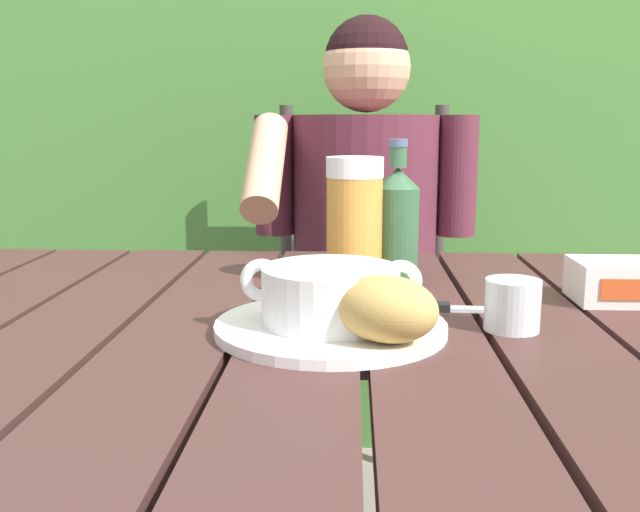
# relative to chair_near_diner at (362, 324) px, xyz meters

# --- Properties ---
(dining_table) EXTENTS (1.27, 0.94, 0.77)m
(dining_table) POSITION_rel_chair_near_diner_xyz_m (-0.09, -0.91, 0.17)
(dining_table) COLOR #452925
(dining_table) RESTS_ON ground_plane
(hedge_backdrop) EXTENTS (4.02, 0.97, 2.58)m
(hedge_backdrop) POSITION_rel_chair_near_diner_xyz_m (0.12, 0.67, 0.55)
(hedge_backdrop) COLOR #437833
(hedge_backdrop) RESTS_ON ground_plane
(chair_near_diner) EXTENTS (0.44, 0.48, 1.05)m
(chair_near_diner) POSITION_rel_chair_near_diner_xyz_m (0.00, 0.00, 0.00)
(chair_near_diner) COLOR #38352F
(chair_near_diner) RESTS_ON ground_plane
(person_eating) EXTENTS (0.48, 0.47, 1.23)m
(person_eating) POSITION_rel_chair_near_diner_xyz_m (-0.00, -0.20, 0.22)
(person_eating) COLOR #562331
(person_eating) RESTS_ON ground_plane
(serving_plate) EXTENTS (0.27, 0.27, 0.01)m
(serving_plate) POSITION_rel_chair_near_diner_xyz_m (-0.05, -0.95, 0.27)
(serving_plate) COLOR white
(serving_plate) RESTS_ON dining_table
(soup_bowl) EXTENTS (0.21, 0.16, 0.07)m
(soup_bowl) POSITION_rel_chair_near_diner_xyz_m (-0.05, -0.95, 0.31)
(soup_bowl) COLOR white
(soup_bowl) RESTS_ON serving_plate
(bread_roll) EXTENTS (0.14, 0.13, 0.07)m
(bread_roll) POSITION_rel_chair_near_diner_xyz_m (0.01, -1.02, 0.32)
(bread_roll) COLOR tan
(bread_roll) RESTS_ON serving_plate
(beer_glass) EXTENTS (0.08, 0.08, 0.19)m
(beer_glass) POSITION_rel_chair_near_diner_xyz_m (-0.02, -0.72, 0.36)
(beer_glass) COLOR gold
(beer_glass) RESTS_ON dining_table
(beer_bottle) EXTENTS (0.07, 0.07, 0.21)m
(beer_bottle) POSITION_rel_chair_near_diner_xyz_m (0.04, -0.68, 0.36)
(beer_bottle) COLOR #355F3D
(beer_bottle) RESTS_ON dining_table
(water_glass_small) EXTENTS (0.06, 0.06, 0.06)m
(water_glass_small) POSITION_rel_chair_near_diner_xyz_m (0.16, -0.94, 0.30)
(water_glass_small) COLOR silver
(water_glass_small) RESTS_ON dining_table
(butter_tub) EXTENTS (0.13, 0.10, 0.06)m
(butter_tub) POSITION_rel_chair_near_diner_xyz_m (0.34, -0.79, 0.30)
(butter_tub) COLOR white
(butter_tub) RESTS_ON dining_table
(table_knife) EXTENTS (0.17, 0.03, 0.01)m
(table_knife) POSITION_rel_chair_near_diner_xyz_m (0.09, -0.86, 0.27)
(table_knife) COLOR silver
(table_knife) RESTS_ON dining_table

